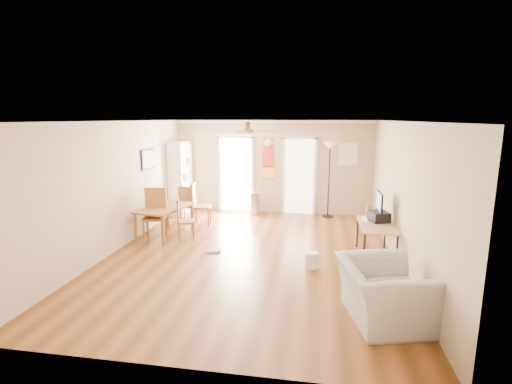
% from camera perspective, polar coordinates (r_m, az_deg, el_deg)
% --- Properties ---
extents(floor, '(7.00, 7.00, 0.00)m').
position_cam_1_polar(floor, '(7.53, -0.75, -9.50)').
color(floor, brown).
rests_on(floor, ground).
extents(ceiling, '(5.50, 7.00, 0.00)m').
position_cam_1_polar(ceiling, '(7.05, -0.80, 10.70)').
color(ceiling, silver).
rests_on(ceiling, floor).
extents(wall_back, '(5.50, 0.04, 2.60)m').
position_cam_1_polar(wall_back, '(10.60, 2.55, 3.79)').
color(wall_back, beige).
rests_on(wall_back, floor).
extents(wall_front, '(5.50, 0.04, 2.60)m').
position_cam_1_polar(wall_front, '(3.89, -9.95, -9.37)').
color(wall_front, beige).
rests_on(wall_front, floor).
extents(wall_left, '(0.04, 7.00, 2.60)m').
position_cam_1_polar(wall_left, '(8.11, -20.27, 0.84)').
color(wall_left, beige).
rests_on(wall_left, floor).
extents(wall_right, '(0.04, 7.00, 2.60)m').
position_cam_1_polar(wall_right, '(7.23, 21.23, -0.42)').
color(wall_right, beige).
rests_on(wall_right, floor).
extents(crown_molding, '(5.50, 7.00, 0.08)m').
position_cam_1_polar(crown_molding, '(7.05, -0.80, 10.38)').
color(crown_molding, white).
rests_on(crown_molding, wall_back).
extents(kitchen_doorway, '(0.90, 0.10, 2.10)m').
position_cam_1_polar(kitchen_doorway, '(10.79, -3.02, 2.57)').
color(kitchen_doorway, white).
rests_on(kitchen_doorway, wall_back).
extents(bathroom_doorway, '(0.80, 0.10, 2.10)m').
position_cam_1_polar(bathroom_doorway, '(10.56, 6.57, 2.33)').
color(bathroom_doorway, white).
rests_on(bathroom_doorway, wall_back).
extents(wall_decal, '(0.46, 0.03, 1.10)m').
position_cam_1_polar(wall_decal, '(10.56, 1.87, 5.13)').
color(wall_decal, red).
rests_on(wall_decal, wall_back).
extents(ac_grille, '(0.50, 0.04, 0.60)m').
position_cam_1_polar(ac_grille, '(10.48, 13.80, 5.60)').
color(ac_grille, white).
rests_on(ac_grille, wall_back).
extents(framed_poster, '(0.04, 0.66, 0.48)m').
position_cam_1_polar(framed_poster, '(9.28, -16.07, 4.81)').
color(framed_poster, black).
rests_on(framed_poster, wall_left).
extents(ceiling_fan, '(1.24, 1.24, 0.20)m').
position_cam_1_polar(ceiling_fan, '(6.75, -1.25, 9.24)').
color(ceiling_fan, '#593819').
rests_on(ceiling_fan, ceiling).
extents(bookshelf, '(0.51, 0.95, 2.02)m').
position_cam_1_polar(bookshelf, '(10.72, -11.36, 2.09)').
color(bookshelf, white).
rests_on(bookshelf, floor).
extents(dining_table, '(1.05, 1.48, 0.68)m').
position_cam_1_polar(dining_table, '(8.85, -13.59, -4.35)').
color(dining_table, olive).
rests_on(dining_table, floor).
extents(dining_chair_right_a, '(0.49, 0.49, 1.05)m').
position_cam_1_polar(dining_chair_right_a, '(9.54, -8.23, -1.86)').
color(dining_chair_right_a, brown).
rests_on(dining_chair_right_a, floor).
extents(dining_chair_right_b, '(0.48, 0.48, 0.91)m').
position_cam_1_polar(dining_chair_right_b, '(8.49, -10.58, -4.08)').
color(dining_chair_right_b, brown).
rests_on(dining_chair_right_b, floor).
extents(dining_chair_near, '(0.56, 0.56, 1.13)m').
position_cam_1_polar(dining_chair_near, '(8.57, -15.16, -3.38)').
color(dining_chair_near, '#A56F35').
rests_on(dining_chair_near, floor).
extents(dining_chair_far, '(0.41, 0.41, 0.95)m').
position_cam_1_polar(dining_chair_far, '(9.90, -10.24, -1.76)').
color(dining_chair_far, '#9D6632').
rests_on(dining_chair_far, floor).
extents(trash_can, '(0.32, 0.32, 0.62)m').
position_cam_1_polar(trash_can, '(10.51, -0.20, -1.74)').
color(trash_can, '#B1B1B3').
rests_on(trash_can, floor).
extents(torchiere_lamp, '(0.39, 0.39, 2.04)m').
position_cam_1_polar(torchiere_lamp, '(10.31, 10.99, 1.81)').
color(torchiere_lamp, black).
rests_on(torchiere_lamp, floor).
extents(computer_desk, '(0.63, 1.27, 0.68)m').
position_cam_1_polar(computer_desk, '(7.61, 17.66, -7.11)').
color(computer_desk, tan).
rests_on(computer_desk, floor).
extents(imac, '(0.11, 0.60, 0.55)m').
position_cam_1_polar(imac, '(7.79, 18.21, -2.04)').
color(imac, black).
rests_on(imac, computer_desk).
extents(keyboard, '(0.19, 0.39, 0.01)m').
position_cam_1_polar(keyboard, '(7.78, 16.15, -3.96)').
color(keyboard, white).
rests_on(keyboard, computer_desk).
extents(printer, '(0.42, 0.46, 0.19)m').
position_cam_1_polar(printer, '(7.70, 18.12, -3.54)').
color(printer, black).
rests_on(printer, computer_desk).
extents(orange_bottle, '(0.11, 0.11, 0.26)m').
position_cam_1_polar(orange_bottle, '(8.04, 16.68, -2.60)').
color(orange_bottle, orange).
rests_on(orange_bottle, computer_desk).
extents(wastebasket_a, '(0.26, 0.26, 0.29)m').
position_cam_1_polar(wastebasket_a, '(6.95, 8.42, -10.17)').
color(wastebasket_a, silver).
rests_on(wastebasket_a, floor).
extents(floor_cloth, '(0.31, 0.27, 0.04)m').
position_cam_1_polar(floor_cloth, '(7.74, -6.38, -8.84)').
color(floor_cloth, gray).
rests_on(floor_cloth, floor).
extents(armchair, '(1.29, 1.40, 0.78)m').
position_cam_1_polar(armchair, '(5.40, 18.73, -14.25)').
color(armchair, '#B0AFAA').
rests_on(armchair, floor).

